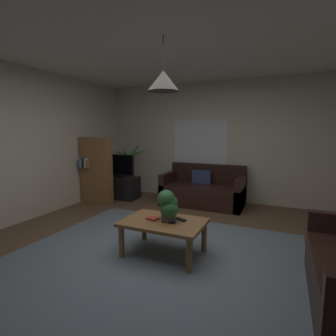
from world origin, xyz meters
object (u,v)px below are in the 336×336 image
at_px(coffee_table, 164,226).
at_px(tv_stand, 119,187).
at_px(remote_on_table_0, 180,219).
at_px(remote_on_table_1, 169,222).
at_px(book_on_table_0, 153,219).
at_px(potted_plant_on_table, 168,205).
at_px(potted_palm_corner, 129,173).
at_px(bookshelf_corner, 96,170).
at_px(pendant_lamp, 163,81).
at_px(tv, 118,165).
at_px(couch_under_window, 203,192).

relative_size(coffee_table, tv_stand, 1.10).
relative_size(remote_on_table_0, remote_on_table_1, 1.00).
relative_size(book_on_table_0, tv_stand, 0.15).
relative_size(coffee_table, potted_plant_on_table, 2.54).
relative_size(potted_palm_corner, bookshelf_corner, 0.90).
distance_m(tv_stand, pendant_lamp, 3.54).
height_order(potted_plant_on_table, tv, tv).
xyz_separation_m(remote_on_table_0, potted_plant_on_table, (-0.12, -0.10, 0.19)).
distance_m(book_on_table_0, remote_on_table_1, 0.24).
distance_m(remote_on_table_0, tv, 3.07).
distance_m(remote_on_table_0, potted_plant_on_table, 0.25).
relative_size(couch_under_window, tv_stand, 1.84).
distance_m(coffee_table, tv_stand, 3.02).
bearing_deg(tv_stand, coffee_table, -44.87).
xyz_separation_m(book_on_table_0, bookshelf_corner, (-2.18, 1.58, 0.26)).
height_order(coffee_table, tv, tv).
xyz_separation_m(couch_under_window, bookshelf_corner, (-2.11, -0.83, 0.43)).
height_order(tv_stand, tv, tv).
distance_m(potted_plant_on_table, pendant_lamp, 1.46).
xyz_separation_m(tv_stand, potted_palm_corner, (0.00, 0.42, 0.27)).
distance_m(coffee_table, potted_plant_on_table, 0.28).
height_order(book_on_table_0, bookshelf_corner, bookshelf_corner).
bearing_deg(tv, bookshelf_corner, -108.80).
bearing_deg(tv, remote_on_table_0, -40.73).
distance_m(remote_on_table_1, potted_palm_corner, 3.41).
bearing_deg(potted_plant_on_table, couch_under_window, 96.45).
bearing_deg(pendant_lamp, couch_under_window, 95.08).
height_order(coffee_table, remote_on_table_0, remote_on_table_0).
height_order(tv_stand, potted_palm_corner, potted_palm_corner).
height_order(remote_on_table_0, remote_on_table_1, same).
relative_size(potted_plant_on_table, tv_stand, 0.43).
height_order(coffee_table, potted_plant_on_table, potted_plant_on_table).
bearing_deg(potted_plant_on_table, remote_on_table_1, -52.57).
relative_size(potted_palm_corner, pendant_lamp, 2.05).
distance_m(couch_under_window, remote_on_table_0, 2.32).
xyz_separation_m(coffee_table, potted_plant_on_table, (0.06, 0.01, 0.27)).
bearing_deg(remote_on_table_0, potted_palm_corner, 67.36).
bearing_deg(tv_stand, potted_palm_corner, 89.88).
bearing_deg(tv, potted_palm_corner, 89.88).
distance_m(potted_palm_corner, pendant_lamp, 3.68).
height_order(remote_on_table_1, tv_stand, tv_stand).
height_order(remote_on_table_1, potted_palm_corner, potted_palm_corner).
xyz_separation_m(potted_plant_on_table, bookshelf_corner, (-2.38, 1.55, 0.07)).
xyz_separation_m(potted_plant_on_table, pendant_lamp, (-0.06, -0.01, 1.46)).
bearing_deg(tv, pendant_lamp, -44.58).
relative_size(remote_on_table_0, potted_palm_corner, 0.13).
bearing_deg(coffee_table, potted_palm_corner, 130.02).
distance_m(couch_under_window, coffee_table, 2.40).
bearing_deg(potted_palm_corner, coffee_table, -49.98).
xyz_separation_m(remote_on_table_1, tv, (-2.23, 2.14, 0.31)).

